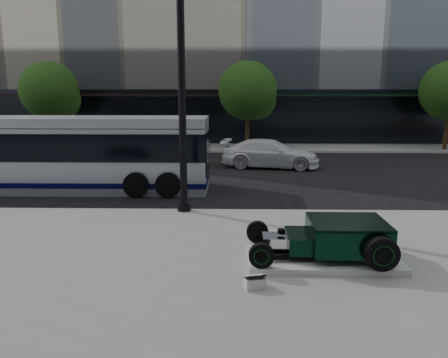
{
  "coord_description": "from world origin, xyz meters",
  "views": [
    {
      "loc": [
        0.11,
        -15.88,
        3.99
      ],
      "look_at": [
        -0.19,
        -2.32,
        1.2
      ],
      "focal_mm": 35.0,
      "sensor_mm": 36.0,
      "label": 1
    }
  ],
  "objects_px": {
    "hot_rod": "(338,237)",
    "transit_bus": "(58,153)",
    "lamppost": "(182,99)",
    "white_sedan": "(270,154)"
  },
  "relations": [
    {
      "from": "hot_rod",
      "to": "transit_bus",
      "type": "relative_size",
      "value": 0.27
    },
    {
      "from": "hot_rod",
      "to": "lamppost",
      "type": "distance_m",
      "value": 6.5
    },
    {
      "from": "lamppost",
      "to": "transit_bus",
      "type": "distance_m",
      "value": 6.83
    },
    {
      "from": "white_sedan",
      "to": "hot_rod",
      "type": "bearing_deg",
      "value": -169.38
    },
    {
      "from": "lamppost",
      "to": "white_sedan",
      "type": "height_order",
      "value": "lamppost"
    },
    {
      "from": "transit_bus",
      "to": "hot_rod",
      "type": "bearing_deg",
      "value": -39.16
    },
    {
      "from": "lamppost",
      "to": "white_sedan",
      "type": "distance_m",
      "value": 9.94
    },
    {
      "from": "hot_rod",
      "to": "transit_bus",
      "type": "xyz_separation_m",
      "value": [
        -9.42,
        7.67,
        0.79
      ]
    },
    {
      "from": "lamppost",
      "to": "transit_bus",
      "type": "bearing_deg",
      "value": 147.17
    },
    {
      "from": "hot_rod",
      "to": "white_sedan",
      "type": "relative_size",
      "value": 0.64
    }
  ]
}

